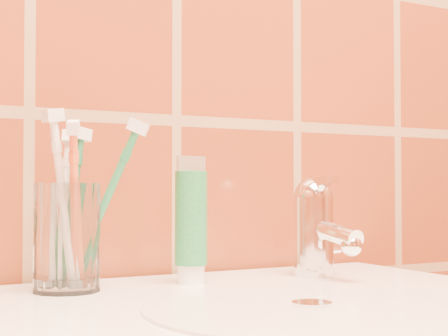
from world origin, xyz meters
TOP-DOWN VIEW (x-y plane):
  - glass_tumbler at (-0.16, 1.11)m, footprint 0.09×0.09m
  - toothpaste_tube at (-0.03, 1.10)m, footprint 0.04×0.04m
  - faucet at (0.14, 1.09)m, footprint 0.05×0.11m
  - toothbrush_0 at (-0.16, 1.14)m, footprint 0.09×0.12m
  - toothbrush_1 at (-0.16, 1.09)m, footprint 0.07×0.10m
  - toothbrush_2 at (-0.16, 1.12)m, footprint 0.07×0.07m
  - toothbrush_3 at (-0.17, 1.10)m, footprint 0.08×0.07m
  - toothbrush_4 at (-0.13, 1.10)m, footprint 0.16×0.14m

SIDE VIEW (x-z plane):
  - glass_tumbler at x=-0.16m, z-range 0.85..0.96m
  - faucet at x=0.14m, z-range 0.85..0.97m
  - toothpaste_tube at x=-0.03m, z-range 0.85..0.99m
  - toothbrush_0 at x=-0.16m, z-range 0.84..1.03m
  - toothbrush_2 at x=-0.16m, z-range 0.84..1.03m
  - toothbrush_1 at x=-0.16m, z-range 0.84..1.03m
  - toothbrush_4 at x=-0.13m, z-range 0.84..1.03m
  - toothbrush_3 at x=-0.17m, z-range 0.84..1.04m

